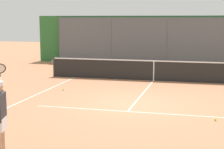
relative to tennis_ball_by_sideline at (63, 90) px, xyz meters
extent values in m
plane|color=#B27551|center=(-3.25, 1.63, -0.03)|extent=(60.00, 60.00, 0.00)
cube|color=white|center=(-3.25, 2.69, -0.03)|extent=(6.14, 0.05, 0.01)
cube|color=white|center=(0.69, 2.15, -0.03)|extent=(0.05, 10.87, 0.01)
cube|color=white|center=(-3.25, -0.30, -0.03)|extent=(0.05, 5.98, 0.01)
cylinder|color=#565B60|center=(-3.25, -9.11, 1.46)|extent=(0.07, 0.07, 2.99)
cylinder|color=#565B60|center=(0.32, -9.11, 1.46)|extent=(0.07, 0.07, 2.99)
cylinder|color=#565B60|center=(3.89, -9.11, 1.46)|extent=(0.07, 0.07, 2.99)
cylinder|color=#565B60|center=(-3.25, -9.11, 2.92)|extent=(14.27, 0.05, 0.05)
cube|color=#565B60|center=(-3.25, -9.11, 1.46)|extent=(14.27, 0.02, 2.99)
cube|color=#2D6B33|center=(-3.25, -9.76, 1.51)|extent=(17.27, 0.90, 3.08)
cube|color=#ADADA8|center=(-3.25, -8.93, 0.04)|extent=(15.27, 0.18, 0.15)
cylinder|color=#2D2D2D|center=(1.80, -3.29, 0.50)|extent=(0.09, 0.09, 1.07)
cube|color=black|center=(-3.25, -3.29, 0.42)|extent=(10.01, 0.02, 0.91)
cube|color=white|center=(-3.25, -3.29, 0.90)|extent=(10.01, 0.04, 0.05)
cube|color=white|center=(-3.25, -3.29, 0.42)|extent=(0.05, 0.04, 0.91)
cylinder|color=tan|center=(-1.48, 7.11, 0.44)|extent=(0.13, 0.13, 0.76)
cylinder|color=tan|center=(-1.35, 6.83, 1.48)|extent=(0.28, 0.36, 0.29)
cylinder|color=black|center=(-1.21, 6.63, 1.64)|extent=(0.12, 0.16, 0.13)
sphere|color=#C1D138|center=(0.00, 0.00, 0.00)|extent=(0.07, 0.07, 0.07)
sphere|color=#C1D138|center=(-5.90, 3.09, 0.00)|extent=(0.07, 0.07, 0.07)
camera|label=1|loc=(-5.52, 13.64, 2.87)|focal=58.47mm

